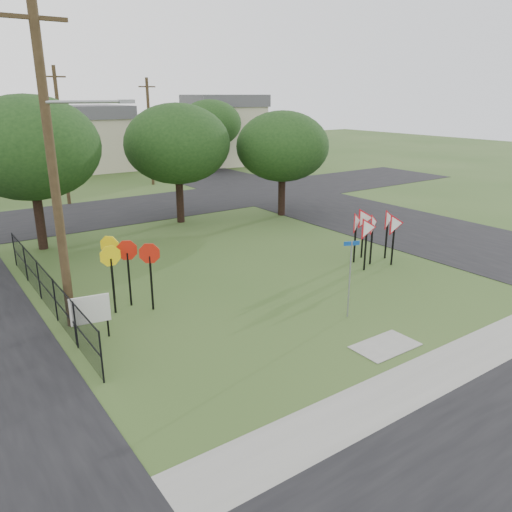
{
  "coord_description": "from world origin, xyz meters",
  "views": [
    {
      "loc": [
        -10.9,
        -11.15,
        7.21
      ],
      "look_at": [
        -0.97,
        3.0,
        1.6
      ],
      "focal_mm": 35.0,
      "sensor_mm": 36.0,
      "label": 1
    }
  ],
  "objects_px": {
    "street_name_sign": "(350,274)",
    "stop_sign_cluster": "(125,258)",
    "info_board": "(90,311)",
    "yield_sign_cluster": "(374,225)"
  },
  "relations": [
    {
      "from": "stop_sign_cluster",
      "to": "info_board",
      "type": "distance_m",
      "value": 2.76
    },
    {
      "from": "stop_sign_cluster",
      "to": "yield_sign_cluster",
      "type": "bearing_deg",
      "value": -8.48
    },
    {
      "from": "yield_sign_cluster",
      "to": "info_board",
      "type": "distance_m",
      "value": 12.64
    },
    {
      "from": "stop_sign_cluster",
      "to": "info_board",
      "type": "height_order",
      "value": "stop_sign_cluster"
    },
    {
      "from": "street_name_sign",
      "to": "yield_sign_cluster",
      "type": "height_order",
      "value": "street_name_sign"
    },
    {
      "from": "stop_sign_cluster",
      "to": "info_board",
      "type": "xyz_separation_m",
      "value": [
        -1.86,
        -1.86,
        -0.83
      ]
    },
    {
      "from": "info_board",
      "to": "yield_sign_cluster",
      "type": "bearing_deg",
      "value": 1.15
    },
    {
      "from": "street_name_sign",
      "to": "info_board",
      "type": "height_order",
      "value": "street_name_sign"
    },
    {
      "from": "street_name_sign",
      "to": "stop_sign_cluster",
      "type": "bearing_deg",
      "value": 138.46
    },
    {
      "from": "yield_sign_cluster",
      "to": "street_name_sign",
      "type": "bearing_deg",
      "value": -144.84
    }
  ]
}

